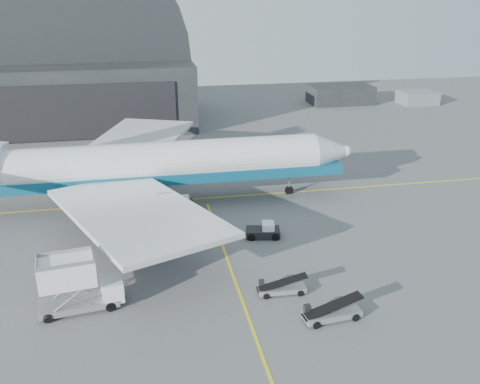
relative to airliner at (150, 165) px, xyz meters
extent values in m
plane|color=#565659|center=(6.67, -19.55, -5.07)|extent=(200.00, 200.00, 0.00)
cube|color=yellow|center=(6.67, 0.45, -5.06)|extent=(80.00, 0.25, 0.02)
cube|color=yellow|center=(6.67, -21.55, -5.06)|extent=(0.25, 40.00, 0.02)
cube|color=black|center=(-15.33, 45.45, 0.93)|extent=(50.00, 28.00, 12.00)
cube|color=black|center=(-15.33, 31.35, -0.07)|extent=(42.00, 0.40, 9.50)
cube|color=black|center=(44.67, 52.45, -5.07)|extent=(14.00, 8.00, 4.00)
cube|color=gray|center=(61.67, 48.45, -5.07)|extent=(8.00, 6.00, 2.80)
cylinder|color=white|center=(2.11, 0.00, 0.30)|extent=(37.14, 4.95, 4.95)
cone|color=white|center=(22.95, 0.00, 0.30)|extent=(4.54, 4.95, 4.95)
sphere|color=white|center=(25.02, 0.00, 0.30)|extent=(1.44, 1.44, 1.44)
cube|color=black|center=(21.71, 0.00, 0.91)|extent=(2.68, 2.27, 0.72)
cube|color=#0D506F|center=(2.11, 0.00, -1.30)|extent=(43.33, 5.00, 1.24)
cube|color=white|center=(-2.02, -12.38, -0.74)|extent=(19.03, 25.30, 1.51)
cube|color=white|center=(-2.02, 12.38, -0.74)|extent=(19.03, 25.30, 1.51)
cylinder|color=gray|center=(1.08, -8.25, -2.39)|extent=(5.36, 2.79, 2.79)
cylinder|color=gray|center=(1.08, 8.25, -2.39)|extent=(5.36, 2.79, 2.79)
cylinder|color=#A5A5AA|center=(17.59, 0.00, -3.62)|extent=(0.29, 0.29, 2.89)
cylinder|color=black|center=(17.59, 0.00, -4.60)|extent=(1.13, 0.36, 1.13)
cylinder|color=black|center=(0.05, -3.30, -4.50)|extent=(1.34, 0.46, 1.34)
cylinder|color=black|center=(0.05, 3.30, -4.50)|extent=(1.34, 0.46, 1.34)
cube|color=gray|center=(-7.01, -22.21, -4.48)|extent=(6.76, 3.48, 0.54)
cube|color=white|center=(-4.24, -21.81, -3.62)|extent=(2.06, 2.70, 1.72)
cube|color=black|center=(-3.44, -21.69, -3.35)|extent=(0.38, 2.04, 0.97)
cube|color=white|center=(-7.65, -22.30, -1.41)|extent=(4.86, 3.31, 2.15)
cylinder|color=black|center=(-4.40, -22.97, -4.64)|extent=(0.90, 0.44, 0.86)
cylinder|color=black|center=(-4.72, -20.74, -4.64)|extent=(0.90, 0.44, 0.86)
cylinder|color=black|center=(-9.30, -23.68, -4.64)|extent=(0.90, 0.44, 0.86)
cylinder|color=black|center=(-9.62, -21.44, -4.64)|extent=(0.90, 0.44, 0.86)
cube|color=black|center=(11.31, -11.69, -4.57)|extent=(3.90, 2.58, 0.81)
cube|color=white|center=(11.84, -11.78, -3.85)|extent=(1.53, 1.82, 0.81)
cylinder|color=black|center=(12.40, -12.80, -4.71)|extent=(0.85, 0.45, 0.81)
cylinder|color=black|center=(12.71, -11.02, -4.71)|extent=(0.85, 0.45, 0.81)
cylinder|color=black|center=(9.91, -12.36, -4.71)|extent=(0.85, 0.45, 0.81)
cylinder|color=black|center=(10.23, -10.58, -4.71)|extent=(0.85, 0.45, 0.81)
cube|color=gray|center=(10.30, -23.08, -4.64)|extent=(4.24, 1.57, 0.43)
cube|color=black|center=(10.30, -23.08, -3.97)|extent=(4.50, 1.10, 1.22)
cube|color=black|center=(8.60, -22.50, -4.16)|extent=(0.49, 0.40, 0.57)
cylinder|color=black|center=(11.81, -23.80, -4.78)|extent=(0.58, 0.26, 0.57)
cylinder|color=black|center=(11.85, -22.46, -4.78)|extent=(0.58, 0.26, 0.57)
cylinder|color=black|center=(8.76, -23.70, -4.78)|extent=(0.58, 0.26, 0.57)
cylinder|color=black|center=(8.80, -22.36, -4.78)|extent=(0.58, 0.26, 0.57)
cube|color=gray|center=(13.28, -27.65, -4.58)|extent=(4.92, 2.14, 0.49)
cube|color=black|center=(13.28, -27.65, -3.82)|extent=(5.17, 1.63, 1.38)
cube|color=black|center=(11.27, -27.27, -4.04)|extent=(0.59, 0.49, 0.65)
cylinder|color=black|center=(15.08, -28.21, -4.74)|extent=(0.68, 0.34, 0.65)
cylinder|color=black|center=(14.92, -26.70, -4.74)|extent=(0.68, 0.34, 0.65)
cylinder|color=black|center=(11.64, -28.59, -4.74)|extent=(0.68, 0.34, 0.65)
cylinder|color=black|center=(11.47, -27.08, -4.74)|extent=(0.68, 0.34, 0.65)
cube|color=red|center=(12.45, -23.49, -5.06)|extent=(0.34, 0.34, 0.03)
cone|color=red|center=(12.45, -23.49, -4.83)|extent=(0.34, 0.34, 0.49)
camera|label=1|loc=(-1.11, -62.31, 20.41)|focal=40.00mm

